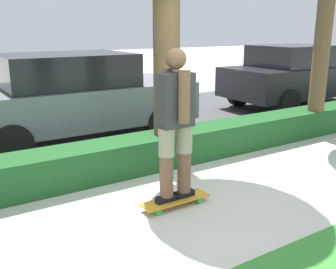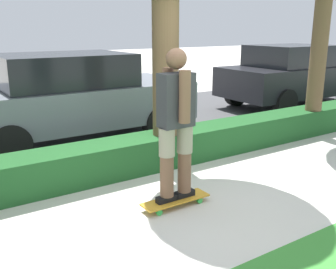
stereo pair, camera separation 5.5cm
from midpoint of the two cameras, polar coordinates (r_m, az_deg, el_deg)
name	(u,v)px [view 2 (the right image)]	position (r m, az deg, el deg)	size (l,w,h in m)	color
ground_plane	(202,212)	(4.53, 4.60, -11.14)	(60.00, 60.00, 0.00)	beige
street_asphalt	(71,132)	(8.06, -14.03, 0.40)	(18.62, 5.00, 0.01)	#474749
hedge_row	(134,155)	(5.69, -5.28, -2.93)	(18.62, 0.60, 0.48)	#1E5123
skateboard	(176,200)	(4.63, 0.76, -9.52)	(0.83, 0.24, 0.09)	gold
skater_person	(176,122)	(4.32, 0.80, 1.80)	(0.50, 0.44, 1.72)	black
parked_car_middle	(71,96)	(7.36, -14.16, 5.43)	(4.25, 1.98, 1.57)	slate
parked_car_rear	(292,75)	(10.79, 17.44, 8.26)	(3.93, 1.88, 1.58)	black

